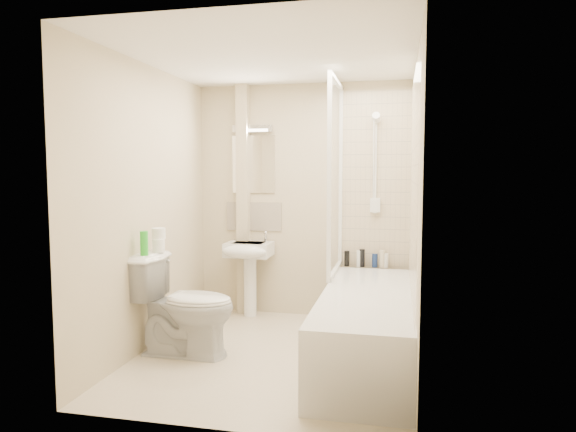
# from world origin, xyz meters

# --- Properties ---
(floor) EXTENTS (2.50, 2.50, 0.00)m
(floor) POSITION_xyz_m (0.00, 0.00, 0.00)
(floor) COLOR beige
(floor) RESTS_ON ground
(wall_back) EXTENTS (2.20, 0.02, 2.40)m
(wall_back) POSITION_xyz_m (0.00, 1.25, 1.20)
(wall_back) COLOR beige
(wall_back) RESTS_ON ground
(wall_left) EXTENTS (0.02, 2.50, 2.40)m
(wall_left) POSITION_xyz_m (-1.10, 0.00, 1.20)
(wall_left) COLOR beige
(wall_left) RESTS_ON ground
(wall_right) EXTENTS (0.02, 2.50, 2.40)m
(wall_right) POSITION_xyz_m (1.10, 0.00, 1.20)
(wall_right) COLOR beige
(wall_right) RESTS_ON ground
(ceiling) EXTENTS (2.20, 2.50, 0.02)m
(ceiling) POSITION_xyz_m (0.00, 0.00, 2.40)
(ceiling) COLOR white
(ceiling) RESTS_ON wall_back
(tile_back) EXTENTS (0.70, 0.01, 1.75)m
(tile_back) POSITION_xyz_m (0.75, 1.24, 1.42)
(tile_back) COLOR beige
(tile_back) RESTS_ON wall_back
(tile_right) EXTENTS (0.01, 2.10, 1.75)m
(tile_right) POSITION_xyz_m (1.09, 0.04, 1.42)
(tile_right) COLOR beige
(tile_right) RESTS_ON wall_right
(pipe_boxing) EXTENTS (0.12, 0.12, 2.40)m
(pipe_boxing) POSITION_xyz_m (-0.62, 1.19, 1.20)
(pipe_boxing) COLOR beige
(pipe_boxing) RESTS_ON ground
(splashback) EXTENTS (0.60, 0.02, 0.30)m
(splashback) POSITION_xyz_m (-0.52, 1.24, 1.03)
(splashback) COLOR beige
(splashback) RESTS_ON wall_back
(mirror) EXTENTS (0.46, 0.01, 0.60)m
(mirror) POSITION_xyz_m (-0.52, 1.24, 1.58)
(mirror) COLOR white
(mirror) RESTS_ON wall_back
(strip_light) EXTENTS (0.42, 0.07, 0.07)m
(strip_light) POSITION_xyz_m (-0.52, 1.22, 1.95)
(strip_light) COLOR silver
(strip_light) RESTS_ON wall_back
(bathtub) EXTENTS (0.70, 2.10, 0.55)m
(bathtub) POSITION_xyz_m (0.75, 0.04, 0.29)
(bathtub) COLOR white
(bathtub) RESTS_ON ground
(shower_screen) EXTENTS (0.04, 0.92, 1.80)m
(shower_screen) POSITION_xyz_m (0.40, 0.80, 1.45)
(shower_screen) COLOR white
(shower_screen) RESTS_ON bathtub
(shower_fixture) EXTENTS (0.10, 0.16, 0.99)m
(shower_fixture) POSITION_xyz_m (0.75, 1.19, 1.55)
(shower_fixture) COLOR white
(shower_fixture) RESTS_ON wall_back
(pedestal_sink) EXTENTS (0.46, 0.44, 0.89)m
(pedestal_sink) POSITION_xyz_m (-0.52, 1.01, 0.62)
(pedestal_sink) COLOR white
(pedestal_sink) RESTS_ON ground
(bottle_black_a) EXTENTS (0.05, 0.05, 0.16)m
(bottle_black_a) POSITION_xyz_m (0.48, 1.16, 0.63)
(bottle_black_a) COLOR black
(bottle_black_a) RESTS_ON bathtub
(bottle_white_a) EXTENTS (0.05, 0.05, 0.16)m
(bottle_white_a) POSITION_xyz_m (0.60, 1.16, 0.63)
(bottle_white_a) COLOR silver
(bottle_white_a) RESTS_ON bathtub
(bottle_black_b) EXTENTS (0.05, 0.05, 0.18)m
(bottle_black_b) POSITION_xyz_m (0.63, 1.16, 0.64)
(bottle_black_b) COLOR black
(bottle_black_b) RESTS_ON bathtub
(bottle_blue) EXTENTS (0.06, 0.06, 0.14)m
(bottle_blue) POSITION_xyz_m (0.76, 1.16, 0.62)
(bottle_blue) COLOR navy
(bottle_blue) RESTS_ON bathtub
(bottle_cream) EXTENTS (0.06, 0.06, 0.18)m
(bottle_cream) POSITION_xyz_m (0.83, 1.16, 0.64)
(bottle_cream) COLOR beige
(bottle_cream) RESTS_ON bathtub
(bottle_white_b) EXTENTS (0.05, 0.05, 0.14)m
(bottle_white_b) POSITION_xyz_m (0.87, 1.16, 0.62)
(bottle_white_b) COLOR silver
(bottle_white_b) RESTS_ON bathtub
(toilet) EXTENTS (0.48, 0.83, 0.84)m
(toilet) POSITION_xyz_m (-0.72, -0.12, 0.42)
(toilet) COLOR white
(toilet) RESTS_ON ground
(toilet_roll_lower) EXTENTS (0.10, 0.10, 0.11)m
(toilet_roll_lower) POSITION_xyz_m (-0.98, -0.06, 0.89)
(toilet_roll_lower) COLOR white
(toilet_roll_lower) RESTS_ON toilet
(toilet_roll_upper) EXTENTS (0.11, 0.11, 0.09)m
(toilet_roll_upper) POSITION_xyz_m (-0.99, -0.04, 0.99)
(toilet_roll_upper) COLOR white
(toilet_roll_upper) RESTS_ON toilet_roll_lower
(green_bottle) EXTENTS (0.06, 0.06, 0.20)m
(green_bottle) POSITION_xyz_m (-1.01, -0.25, 0.93)
(green_bottle) COLOR green
(green_bottle) RESTS_ON toilet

